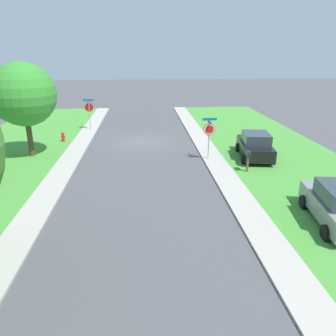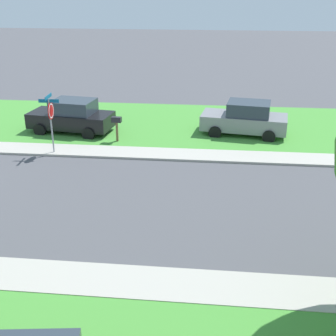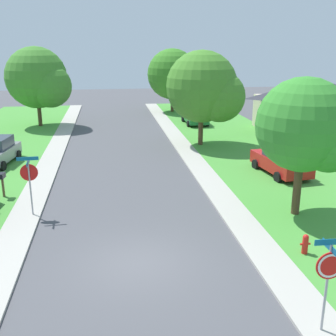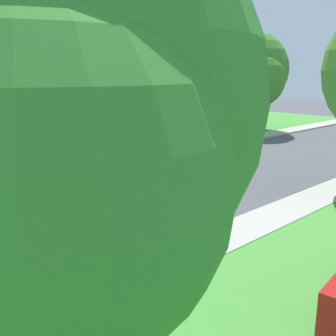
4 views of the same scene
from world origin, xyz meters
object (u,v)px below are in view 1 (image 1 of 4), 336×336
(fire_hydrant, at_px, (63,137))
(car_black_kerbside_mid, at_px, (255,146))
(stop_sign_near_corner, at_px, (89,109))
(tree_corner_large, at_px, (21,96))
(stop_sign_far_corner, at_px, (209,132))
(mailbox, at_px, (248,156))

(fire_hydrant, bearing_deg, car_black_kerbside_mid, 159.39)
(stop_sign_near_corner, height_order, tree_corner_large, tree_corner_large)
(tree_corner_large, bearing_deg, fire_hydrant, -113.82)
(stop_sign_far_corner, bearing_deg, stop_sign_near_corner, -46.15)
(stop_sign_far_corner, distance_m, fire_hydrant, 11.74)
(tree_corner_large, height_order, mailbox, tree_corner_large)
(car_black_kerbside_mid, bearing_deg, tree_corner_large, -6.30)
(tree_corner_large, distance_m, fire_hydrant, 5.17)
(stop_sign_near_corner, xyz_separation_m, stop_sign_far_corner, (-8.93, 9.30, 0.00))
(tree_corner_large, height_order, fire_hydrant, tree_corner_large)
(stop_sign_far_corner, xyz_separation_m, tree_corner_large, (11.95, -1.75, 2.12))
(stop_sign_far_corner, bearing_deg, fire_hydrant, -26.40)
(stop_sign_near_corner, bearing_deg, fire_hydrant, 69.89)
(stop_sign_near_corner, bearing_deg, car_black_kerbside_mid, 142.58)
(stop_sign_near_corner, relative_size, fire_hydrant, 3.34)
(stop_sign_far_corner, height_order, mailbox, stop_sign_far_corner)
(car_black_kerbside_mid, xyz_separation_m, mailbox, (1.29, 2.66, 0.14))
(stop_sign_near_corner, xyz_separation_m, mailbox, (-10.74, 11.87, -0.88))
(stop_sign_near_corner, height_order, fire_hydrant, stop_sign_near_corner)
(tree_corner_large, bearing_deg, stop_sign_far_corner, 171.67)
(stop_sign_near_corner, distance_m, stop_sign_far_corner, 12.89)
(stop_sign_far_corner, bearing_deg, car_black_kerbside_mid, -178.39)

